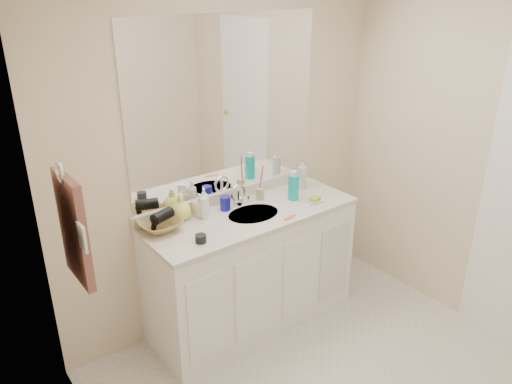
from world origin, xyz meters
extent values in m
cube|color=beige|center=(0.00, 1.30, 1.20)|extent=(2.60, 0.02, 2.40)
cube|color=beige|center=(-1.30, 0.00, 1.20)|extent=(0.02, 2.60, 2.40)
cube|color=beige|center=(1.30, 0.00, 1.20)|extent=(0.02, 2.60, 2.40)
cube|color=white|center=(0.00, 1.02, 0.42)|extent=(1.50, 0.55, 0.85)
cube|color=beige|center=(0.00, 1.02, 0.86)|extent=(1.52, 0.57, 0.03)
cube|color=beige|center=(0.00, 1.29, 0.92)|extent=(1.52, 0.03, 0.08)
cylinder|color=beige|center=(0.00, 1.00, 0.87)|extent=(0.37, 0.37, 0.02)
cylinder|color=silver|center=(0.00, 1.18, 0.94)|extent=(0.02, 0.02, 0.11)
cube|color=white|center=(0.00, 1.29, 1.56)|extent=(1.48, 0.01, 1.20)
cylinder|color=#161798|center=(-0.12, 1.17, 0.93)|extent=(0.08, 0.08, 0.10)
cylinder|color=tan|center=(0.18, 1.17, 0.92)|extent=(0.07, 0.07, 0.08)
cylinder|color=#E83D84|center=(0.19, 1.17, 1.03)|extent=(0.03, 0.04, 0.22)
cylinder|color=#0EB2B1|center=(0.38, 1.03, 0.97)|extent=(0.09, 0.09, 0.18)
cylinder|color=silver|center=(0.56, 1.14, 0.97)|extent=(0.09, 0.09, 0.17)
cube|color=silver|center=(0.47, 0.89, 0.89)|extent=(0.12, 0.10, 0.01)
cube|color=#A3C730|center=(0.47, 0.89, 0.90)|extent=(0.09, 0.07, 0.03)
cube|color=#FF5A1A|center=(0.15, 0.81, 0.88)|extent=(0.11, 0.04, 0.00)
cylinder|color=black|center=(-0.49, 0.88, 0.90)|extent=(0.07, 0.07, 0.05)
cylinder|color=white|center=(-0.31, 1.14, 0.95)|extent=(0.06, 0.06, 0.15)
imported|color=white|center=(-0.26, 1.21, 0.97)|extent=(0.09, 0.09, 0.19)
imported|color=#FAE7CC|center=(-0.31, 1.19, 0.96)|extent=(0.07, 0.08, 0.16)
imported|color=#F1FA61|center=(-0.43, 1.23, 0.97)|extent=(0.15, 0.15, 0.17)
imported|color=olive|center=(-0.61, 1.18, 0.91)|extent=(0.28, 0.28, 0.07)
cylinder|color=black|center=(-0.59, 1.18, 0.97)|extent=(0.16, 0.12, 0.07)
torus|color=silver|center=(-1.27, 0.77, 1.55)|extent=(0.01, 0.11, 0.11)
cube|color=brown|center=(-1.25, 0.77, 1.25)|extent=(0.04, 0.32, 0.55)
cube|color=silver|center=(-1.27, 0.57, 1.30)|extent=(0.01, 0.08, 0.13)
camera|label=1|loc=(-1.84, -1.44, 2.36)|focal=35.00mm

